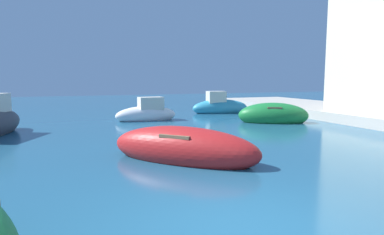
{
  "coord_description": "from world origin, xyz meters",
  "views": [
    {
      "loc": [
        -2.44,
        -4.02,
        2.24
      ],
      "look_at": [
        3.21,
        10.95,
        0.32
      ],
      "focal_mm": 30.72,
      "sensor_mm": 36.0,
      "label": 1
    }
  ],
  "objects_px": {
    "moored_boat_2": "(220,107)",
    "moored_boat_5": "(147,113)",
    "moored_boat_0": "(183,148)",
    "moored_boat_3": "(273,115)"
  },
  "relations": [
    {
      "from": "moored_boat_0",
      "to": "moored_boat_5",
      "type": "distance_m",
      "value": 8.9
    },
    {
      "from": "moored_boat_3",
      "to": "moored_boat_0",
      "type": "bearing_deg",
      "value": -112.53
    },
    {
      "from": "moored_boat_0",
      "to": "moored_boat_5",
      "type": "bearing_deg",
      "value": 129.43
    },
    {
      "from": "moored_boat_3",
      "to": "moored_boat_2",
      "type": "bearing_deg",
      "value": 123.29
    },
    {
      "from": "moored_boat_2",
      "to": "moored_boat_5",
      "type": "height_order",
      "value": "moored_boat_2"
    },
    {
      "from": "moored_boat_2",
      "to": "moored_boat_5",
      "type": "distance_m",
      "value": 5.68
    },
    {
      "from": "moored_boat_3",
      "to": "moored_boat_5",
      "type": "bearing_deg",
      "value": 179.42
    },
    {
      "from": "moored_boat_0",
      "to": "moored_boat_2",
      "type": "relative_size",
      "value": 1.07
    },
    {
      "from": "moored_boat_2",
      "to": "moored_boat_5",
      "type": "relative_size",
      "value": 1.15
    },
    {
      "from": "moored_boat_2",
      "to": "moored_boat_3",
      "type": "bearing_deg",
      "value": -77.91
    }
  ]
}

